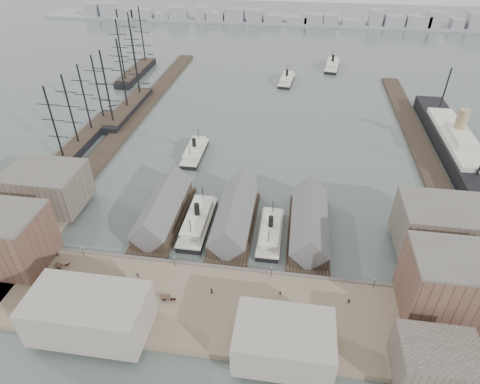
% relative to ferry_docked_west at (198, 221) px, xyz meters
% --- Properties ---
extents(ground, '(900.00, 900.00, 0.00)m').
position_rel_ferry_docked_west_xyz_m(ground, '(13.00, -15.27, -2.43)').
color(ground, '#495551').
rests_on(ground, ground).
extents(quay, '(180.00, 30.00, 2.00)m').
position_rel_ferry_docked_west_xyz_m(quay, '(13.00, -35.27, -1.43)').
color(quay, '#786651').
rests_on(quay, ground).
extents(seawall, '(180.00, 1.20, 2.30)m').
position_rel_ferry_docked_west_xyz_m(seawall, '(13.00, -20.47, -1.28)').
color(seawall, '#59544C').
rests_on(seawall, ground).
extents(west_wharf, '(10.00, 220.00, 1.60)m').
position_rel_ferry_docked_west_xyz_m(west_wharf, '(-55.00, 84.73, -1.63)').
color(west_wharf, '#2D231C').
rests_on(west_wharf, ground).
extents(east_wharf, '(10.00, 180.00, 1.60)m').
position_rel_ferry_docked_west_xyz_m(east_wharf, '(91.00, 74.73, -1.63)').
color(east_wharf, '#2D231C').
rests_on(east_wharf, ground).
extents(ferry_shed_west, '(14.00, 42.00, 12.60)m').
position_rel_ferry_docked_west_xyz_m(ferry_shed_west, '(-13.00, 1.61, 2.20)').
color(ferry_shed_west, '#2D231C').
rests_on(ferry_shed_west, ground).
extents(ferry_shed_center, '(14.00, 42.00, 12.60)m').
position_rel_ferry_docked_west_xyz_m(ferry_shed_center, '(13.00, 1.61, 2.20)').
color(ferry_shed_center, '#2D231C').
rests_on(ferry_shed_center, ground).
extents(ferry_shed_east, '(14.00, 42.00, 12.60)m').
position_rel_ferry_docked_west_xyz_m(ferry_shed_east, '(39.00, 1.61, 2.20)').
color(ferry_shed_east, '#2D231C').
rests_on(ferry_shed_east, ground).
extents(warehouse_west_back, '(26.00, 20.00, 14.00)m').
position_rel_ferry_docked_west_xyz_m(warehouse_west_back, '(-57.00, 2.73, 6.57)').
color(warehouse_west_back, '#60564C').
rests_on(warehouse_west_back, west_land).
extents(warehouse_east_front, '(30.00, 18.00, 19.00)m').
position_rel_ferry_docked_west_xyz_m(warehouse_east_front, '(79.00, -27.27, 9.07)').
color(warehouse_east_front, brown).
rests_on(warehouse_east_front, east_land).
extents(warehouse_east_back, '(28.00, 20.00, 15.00)m').
position_rel_ferry_docked_west_xyz_m(warehouse_east_back, '(81.00, -0.27, 7.07)').
color(warehouse_east_back, '#60564C').
rests_on(warehouse_east_back, east_land).
extents(street_bldg_center, '(24.00, 16.00, 10.00)m').
position_rel_ferry_docked_west_xyz_m(street_bldg_center, '(33.00, -47.27, 4.57)').
color(street_bldg_center, gray).
rests_on(street_bldg_center, quay).
extents(street_bldg_west, '(30.00, 16.00, 12.00)m').
position_rel_ferry_docked_west_xyz_m(street_bldg_west, '(-17.00, -47.27, 5.57)').
color(street_bldg_west, gray).
rests_on(street_bldg_west, quay).
extents(street_bldg_east, '(18.00, 14.00, 11.00)m').
position_rel_ferry_docked_west_xyz_m(street_bldg_east, '(68.00, -48.27, 5.07)').
color(street_bldg_east, '#60564C').
rests_on(street_bldg_east, quay).
extents(lamp_post_far_w, '(0.44, 0.44, 3.92)m').
position_rel_ferry_docked_west_xyz_m(lamp_post_far_w, '(-32.00, -22.27, 2.28)').
color(lamp_post_far_w, black).
rests_on(lamp_post_far_w, quay).
extents(lamp_post_near_w, '(0.44, 0.44, 3.92)m').
position_rel_ferry_docked_west_xyz_m(lamp_post_near_w, '(-2.00, -22.27, 2.28)').
color(lamp_post_near_w, black).
rests_on(lamp_post_near_w, quay).
extents(lamp_post_near_e, '(0.44, 0.44, 3.92)m').
position_rel_ferry_docked_west_xyz_m(lamp_post_near_e, '(28.00, -22.27, 2.28)').
color(lamp_post_near_e, black).
rests_on(lamp_post_near_e, quay).
extents(lamp_post_far_e, '(0.44, 0.44, 3.92)m').
position_rel_ferry_docked_west_xyz_m(lamp_post_far_e, '(58.00, -22.27, 2.28)').
color(lamp_post_far_e, black).
rests_on(lamp_post_far_e, quay).
extents(far_shore, '(500.00, 40.00, 15.72)m').
position_rel_ferry_docked_west_xyz_m(far_shore, '(10.93, 318.87, 1.47)').
color(far_shore, gray).
rests_on(far_shore, ground).
extents(ferry_docked_west, '(8.73, 29.09, 10.39)m').
position_rel_ferry_docked_west_xyz_m(ferry_docked_west, '(0.00, 0.00, 0.00)').
color(ferry_docked_west, black).
rests_on(ferry_docked_west, ground).
extents(ferry_docked_east, '(7.74, 25.80, 9.21)m').
position_rel_ferry_docked_west_xyz_m(ferry_docked_east, '(26.00, -1.75, -0.27)').
color(ferry_docked_east, black).
rests_on(ferry_docked_east, ground).
extents(ferry_open_near, '(7.83, 25.92, 9.25)m').
position_rel_ferry_docked_west_xyz_m(ferry_open_near, '(-13.10, 48.99, -0.27)').
color(ferry_open_near, black).
rests_on(ferry_open_near, ground).
extents(ferry_open_mid, '(10.20, 26.24, 9.14)m').
position_rel_ferry_docked_west_xyz_m(ferry_open_mid, '(23.54, 150.39, -0.29)').
color(ferry_open_mid, black).
rests_on(ferry_open_mid, ground).
extents(ferry_open_far, '(11.91, 29.26, 10.16)m').
position_rel_ferry_docked_west_xyz_m(ferry_open_far, '(54.02, 183.81, -0.05)').
color(ferry_open_far, black).
rests_on(ferry_open_far, ground).
extents(sailing_ship_near, '(8.71, 59.98, 35.79)m').
position_rel_ferry_docked_west_xyz_m(sailing_ship_near, '(-68.58, 54.29, 0.19)').
color(sailing_ship_near, black).
rests_on(sailing_ship_near, ground).
extents(sailing_ship_mid, '(9.67, 55.88, 39.76)m').
position_rel_ferry_docked_west_xyz_m(sailing_ship_mid, '(-61.09, 89.96, 0.41)').
color(sailing_ship_mid, black).
rests_on(sailing_ship_mid, ground).
extents(sailing_ship_far, '(9.77, 54.30, 40.18)m').
position_rel_ferry_docked_west_xyz_m(sailing_ship_far, '(-78.29, 149.32, 0.47)').
color(sailing_ship_far, black).
rests_on(sailing_ship_far, ground).
extents(ocean_steamer, '(14.18, 103.61, 20.72)m').
position_rel_ferry_docked_west_xyz_m(ocean_steamer, '(105.00, 70.47, 2.02)').
color(ocean_steamer, black).
rests_on(ocean_steamer, ground).
extents(tram, '(4.01, 10.18, 3.53)m').
position_rel_ferry_docked_west_xyz_m(tram, '(70.15, -32.77, 1.37)').
color(tram, black).
rests_on(tram, quay).
extents(horse_cart_left, '(4.77, 2.61, 1.50)m').
position_rel_ferry_docked_west_xyz_m(horse_cart_left, '(-35.68, -27.63, 0.34)').
color(horse_cart_left, black).
rests_on(horse_cart_left, quay).
extents(horse_cart_center, '(4.95, 2.16, 1.55)m').
position_rel_ferry_docked_west_xyz_m(horse_cart_center, '(0.57, -35.55, 0.36)').
color(horse_cart_center, black).
rests_on(horse_cart_center, quay).
extents(horse_cart_right, '(4.74, 1.94, 1.73)m').
position_rel_ferry_docked_west_xyz_m(horse_cart_right, '(31.34, -37.16, 0.43)').
color(horse_cart_right, black).
rests_on(horse_cart_right, quay).
extents(pedestrian_0, '(0.73, 0.60, 1.74)m').
position_rel_ferry_docked_west_xyz_m(pedestrian_0, '(-40.28, -23.58, 0.43)').
color(pedestrian_0, black).
rests_on(pedestrian_0, quay).
extents(pedestrian_1, '(1.09, 1.07, 1.77)m').
position_rel_ferry_docked_west_xyz_m(pedestrian_1, '(-20.85, -34.34, 0.45)').
color(pedestrian_1, black).
rests_on(pedestrian_1, quay).
extents(pedestrian_2, '(1.31, 1.14, 1.75)m').
position_rel_ferry_docked_west_xyz_m(pedestrian_2, '(-11.71, -28.49, 0.44)').
color(pedestrian_2, black).
rests_on(pedestrian_2, quay).
extents(pedestrian_3, '(0.68, 1.14, 1.82)m').
position_rel_ferry_docked_west_xyz_m(pedestrian_3, '(-3.17, -40.66, 0.47)').
color(pedestrian_3, black).
rests_on(pedestrian_3, quay).
extents(pedestrian_4, '(1.02, 1.01, 1.78)m').
position_rel_ferry_docked_west_xyz_m(pedestrian_4, '(11.48, -30.95, 0.46)').
color(pedestrian_4, black).
rests_on(pedestrian_4, quay).
extents(pedestrian_5, '(0.65, 0.72, 1.62)m').
position_rel_ferry_docked_west_xyz_m(pedestrian_5, '(24.97, -36.95, 0.38)').
color(pedestrian_5, black).
rests_on(pedestrian_5, quay).
extents(pedestrian_6, '(0.88, 0.96, 1.61)m').
position_rel_ferry_docked_west_xyz_m(pedestrian_6, '(31.09, -28.92, 0.37)').
color(pedestrian_6, black).
rests_on(pedestrian_6, quay).
extents(pedestrian_7, '(0.91, 1.15, 1.56)m').
position_rel_ferry_docked_west_xyz_m(pedestrian_7, '(35.18, -41.75, 0.35)').
color(pedestrian_7, black).
rests_on(pedestrian_7, quay).
extents(pedestrian_8, '(1.07, 0.64, 1.71)m').
position_rel_ferry_docked_west_xyz_m(pedestrian_8, '(50.49, -28.98, 0.42)').
color(pedestrian_8, black).
rests_on(pedestrian_8, quay).
extents(pedestrian_9, '(0.73, 0.92, 1.65)m').
position_rel_ferry_docked_west_xyz_m(pedestrian_9, '(67.98, -34.32, 0.39)').
color(pedestrian_9, black).
rests_on(pedestrian_9, quay).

